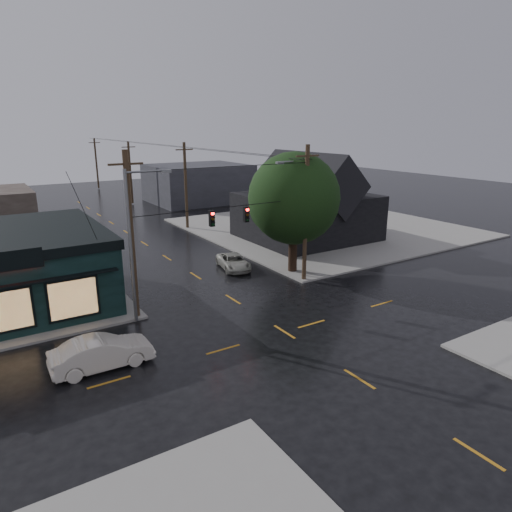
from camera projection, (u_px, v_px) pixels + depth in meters
ground_plane at (284, 332)px, 26.25m from camera, size 160.00×160.00×0.00m
sidewalk_ne at (324, 227)px, 52.75m from camera, size 28.00×28.00×0.15m
ne_building at (307, 196)px, 46.52m from camera, size 12.60×11.60×8.75m
corner_tree at (294, 199)px, 35.19m from camera, size 7.15×7.15×9.42m
utility_pole_nw at (138, 318)px, 28.18m from camera, size 2.00×0.32×10.15m
utility_pole_ne at (304, 281)px, 34.87m from camera, size 2.00×0.32×10.15m
utility_pole_far_a at (188, 229)px, 52.31m from camera, size 2.00×0.32×9.65m
utility_pole_far_b at (133, 204)px, 68.54m from camera, size 2.00×0.32×9.15m
utility_pole_far_c at (99, 189)px, 84.77m from camera, size 2.00×0.32×9.15m
span_signal_assembly at (229, 216)px, 29.99m from camera, size 13.00×0.48×1.23m
streetlight_nw at (137, 323)px, 27.46m from camera, size 5.40×0.30×9.15m
streetlight_ne at (303, 277)px, 35.69m from camera, size 5.40×0.30×9.15m
bg_building_east at (198, 183)px, 70.22m from camera, size 14.00×12.00×5.60m
sedan_cream at (102, 353)px, 22.18m from camera, size 4.87×1.74×1.60m
suv_silver at (233, 262)px, 37.54m from camera, size 2.88×4.68×1.21m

